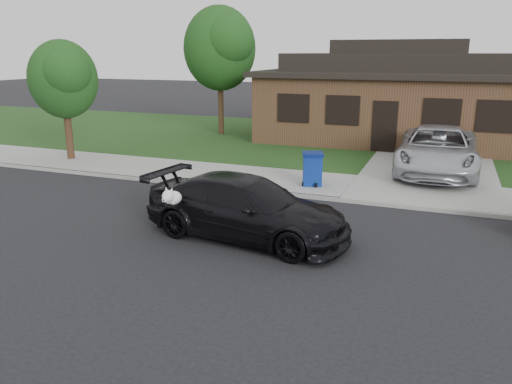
% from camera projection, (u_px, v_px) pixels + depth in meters
% --- Properties ---
extents(ground, '(120.00, 120.00, 0.00)m').
position_uv_depth(ground, '(166.00, 223.00, 12.76)').
color(ground, black).
rests_on(ground, ground).
extents(sidewalk, '(60.00, 3.00, 0.12)m').
position_uv_depth(sidewalk, '(242.00, 177.00, 17.23)').
color(sidewalk, gray).
rests_on(sidewalk, ground).
extents(curb, '(60.00, 0.12, 0.12)m').
position_uv_depth(curb, '(223.00, 188.00, 15.89)').
color(curb, gray).
rests_on(curb, ground).
extents(lawn, '(60.00, 13.00, 0.13)m').
position_uv_depth(lawn, '(305.00, 140.00, 24.42)').
color(lawn, '#193814').
rests_on(lawn, ground).
extents(driveway, '(4.50, 13.00, 0.14)m').
position_uv_depth(driveway, '(431.00, 162.00, 19.64)').
color(driveway, gray).
rests_on(driveway, ground).
extents(sedan, '(5.18, 2.65, 1.44)m').
position_uv_depth(sedan, '(246.00, 208.00, 11.62)').
color(sedan, black).
rests_on(sedan, ground).
extents(minivan, '(2.68, 5.73, 1.59)m').
position_uv_depth(minivan, '(437.00, 150.00, 17.41)').
color(minivan, '#B9BBC1').
rests_on(minivan, driveway).
extents(recycling_bin, '(0.80, 0.80, 1.05)m').
position_uv_depth(recycling_bin, '(312.00, 169.00, 15.86)').
color(recycling_bin, navy).
rests_on(recycling_bin, sidewalk).
extents(house, '(12.60, 8.60, 4.65)m').
position_uv_depth(house, '(396.00, 97.00, 24.26)').
color(house, '#422B1C').
rests_on(house, ground).
extents(tree_0, '(3.78, 3.60, 6.34)m').
position_uv_depth(tree_0, '(222.00, 47.00, 24.62)').
color(tree_0, '#332114').
rests_on(tree_0, ground).
extents(tree_2, '(2.73, 2.60, 4.59)m').
position_uv_depth(tree_2, '(64.00, 78.00, 19.03)').
color(tree_2, '#332114').
rests_on(tree_2, ground).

